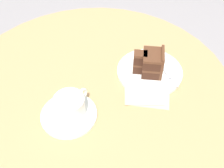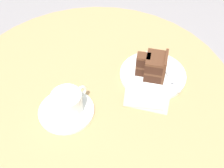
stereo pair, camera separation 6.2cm
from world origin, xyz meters
The scene contains 8 objects.
cafe_table centered at (0.00, 0.00, 0.60)m, with size 0.88×0.88×0.70m.
saucer centered at (-0.13, -0.02, 0.71)m, with size 0.16×0.16×0.01m.
coffee_cup centered at (-0.12, -0.02, 0.75)m, with size 0.11×0.08×0.07m.
teaspoon centered at (-0.13, 0.03, 0.71)m, with size 0.10×0.05×0.00m.
cake_plate centered at (0.15, -0.11, 0.71)m, with size 0.21×0.21×0.01m.
cake_slice centered at (0.15, -0.11, 0.75)m, with size 0.09×0.10×0.08m.
fork centered at (0.17, -0.17, 0.72)m, with size 0.10×0.13×0.00m.
napkin centered at (0.08, -0.14, 0.71)m, with size 0.17×0.18×0.00m.
Camera 1 is at (-0.43, -0.39, 1.35)m, focal length 45.00 mm.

